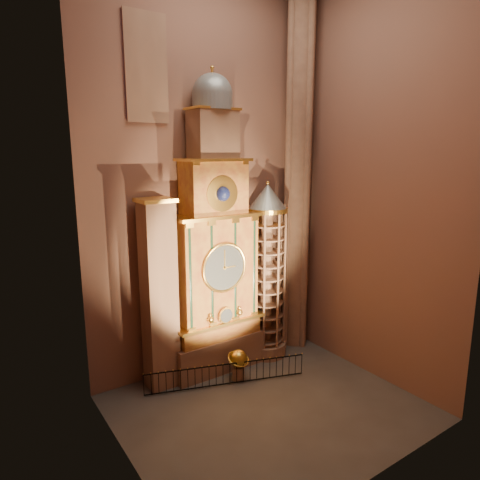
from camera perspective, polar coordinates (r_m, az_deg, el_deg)
floor at (r=22.87m, az=3.75°, el=-21.38°), size 14.00×14.00×0.00m
wall_back at (r=24.20m, az=-4.80°, el=8.17°), size 22.00×0.00×22.00m
wall_left at (r=15.85m, az=-16.13°, el=5.92°), size 0.00×22.00×22.00m
wall_right at (r=24.21m, az=17.37°, el=7.68°), size 0.00×22.00×22.00m
astronomical_clock at (r=23.97m, az=-3.39°, el=-2.32°), size 5.60×2.41×16.70m
portrait_tower at (r=22.92m, az=-10.72°, el=-7.15°), size 1.80×1.60×10.20m
stair_turret at (r=26.05m, az=3.57°, el=-4.39°), size 2.50×2.50×10.80m
gothic_pier at (r=26.98m, az=7.74°, el=8.46°), size 2.04×2.04×22.00m
stained_glass_window at (r=23.02m, az=-12.39°, el=21.52°), size 2.20×0.14×5.20m
celestial_globe at (r=24.59m, az=-0.21°, el=-15.97°), size 1.35×1.29×1.76m
iron_railing at (r=24.25m, az=-1.82°, el=-17.47°), size 8.28×2.97×1.21m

